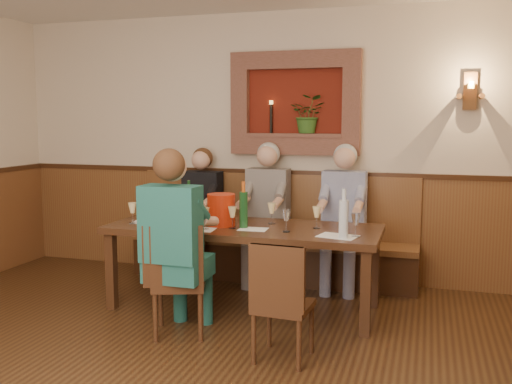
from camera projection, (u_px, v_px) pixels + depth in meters
room_shell at (139, 84)px, 3.15m from camera, size 6.04×6.04×2.82m
wainscoting at (145, 310)px, 3.32m from camera, size 6.02×6.02×1.15m
wall_niche at (298, 108)px, 5.88m from camera, size 1.36×0.30×1.06m
wall_sconce at (470, 92)px, 5.37m from camera, size 0.25×0.20×0.35m
dining_table at (244, 234)px, 5.06m from camera, size 2.40×0.90×0.75m
bench at (272, 249)px, 6.00m from camera, size 3.00×0.45×1.11m
chair_near_left at (179, 302)px, 4.48m from camera, size 0.51×0.51×0.90m
chair_near_right at (283, 325)px, 4.01m from camera, size 0.40×0.40×0.86m
person_bench_left at (200, 224)px, 6.09m from camera, size 0.40×0.49×1.38m
person_bench_mid at (266, 225)px, 5.87m from camera, size 0.43×0.53×1.45m
person_bench_right at (342, 230)px, 5.65m from camera, size 0.43×0.53×1.45m
person_chair_front at (177, 259)px, 4.42m from camera, size 0.44×0.54×1.48m
spittoon_bucket at (221, 210)px, 5.04m from camera, size 0.32×0.32×0.28m
wine_bottle_green_a at (244, 209)px, 4.94m from camera, size 0.08×0.08×0.41m
wine_bottle_green_b at (189, 203)px, 5.37m from camera, size 0.07×0.07×0.37m
water_bottle at (344, 218)px, 4.50m from camera, size 0.08×0.08×0.40m
tasting_sheet_a at (147, 222)px, 5.23m from camera, size 0.27×0.22×0.00m
tasting_sheet_b at (253, 229)px, 4.89m from camera, size 0.25×0.19×0.00m
tasting_sheet_c at (338, 236)px, 4.60m from camera, size 0.35×0.28×0.00m
tasting_sheet_d at (198, 229)px, 4.88m from camera, size 0.31×0.23×0.00m
wine_glass_0 at (132, 213)px, 5.15m from camera, size 0.08×0.08×0.19m
wine_glass_1 at (171, 210)px, 5.30m from camera, size 0.08×0.08×0.19m
wine_glass_2 at (175, 215)px, 5.06m from camera, size 0.08×0.08×0.19m
wine_glass_3 at (213, 212)px, 5.19m from camera, size 0.08×0.08×0.19m
wine_glass_4 at (232, 218)px, 4.92m from camera, size 0.08×0.08×0.19m
wine_glass_5 at (272, 213)px, 5.13m from camera, size 0.08×0.08×0.19m
wine_glass_6 at (286, 221)px, 4.77m from camera, size 0.08×0.08×0.19m
wine_glass_7 at (317, 217)px, 4.93m from camera, size 0.08×0.08×0.19m
wine_glass_8 at (356, 225)px, 4.57m from camera, size 0.08×0.08×0.19m
wine_glass_9 at (205, 219)px, 4.87m from camera, size 0.08×0.08×0.19m
wine_glass_10 at (200, 216)px, 4.99m from camera, size 0.08×0.08×0.19m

